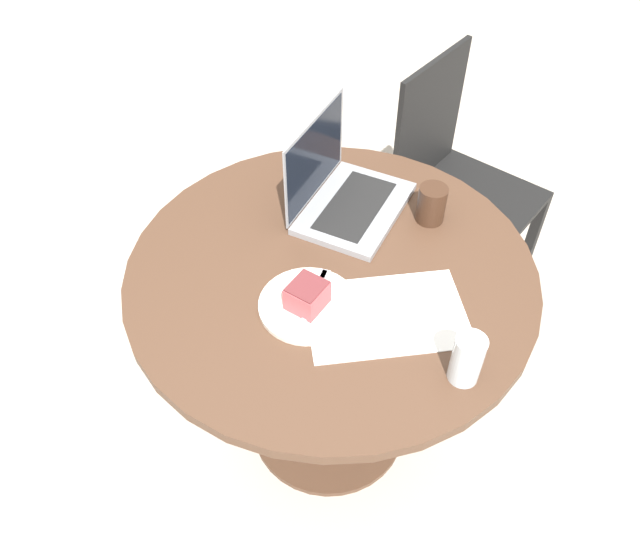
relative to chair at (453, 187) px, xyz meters
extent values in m
plane|color=#B7AD9E|center=(0.53, 0.57, -0.47)|extent=(12.00, 12.00, 0.00)
cylinder|color=#4C3323|center=(0.53, 0.57, -0.46)|extent=(0.50, 0.50, 0.02)
cylinder|color=#4C3323|center=(0.53, 0.57, -0.11)|extent=(0.10, 0.10, 0.70)
cylinder|color=#4C3323|center=(0.53, 0.57, 0.26)|extent=(1.00, 1.00, 0.03)
cube|color=black|center=(-0.05, 0.05, -0.02)|extent=(0.59, 0.59, 0.02)
cube|color=black|center=(0.09, -0.10, 0.21)|extent=(0.30, 0.27, 0.45)
cube|color=black|center=(-0.32, 0.07, -0.25)|extent=(0.05, 0.05, 0.44)
cube|color=black|center=(-0.03, 0.32, -0.25)|extent=(0.05, 0.05, 0.44)
cube|color=black|center=(-0.06, -0.22, -0.25)|extent=(0.05, 0.05, 0.44)
cube|color=black|center=(0.22, 0.04, -0.25)|extent=(0.05, 0.05, 0.44)
cube|color=white|center=(0.43, 0.74, 0.27)|extent=(0.36, 0.24, 0.00)
cylinder|color=silver|center=(0.60, 0.69, 0.28)|extent=(0.23, 0.23, 0.01)
cube|color=#B74C51|center=(0.61, 0.70, 0.31)|extent=(0.11, 0.11, 0.06)
cube|color=maroon|center=(0.61, 0.70, 0.35)|extent=(0.11, 0.11, 0.00)
cube|color=silver|center=(0.59, 0.68, 0.29)|extent=(0.09, 0.16, 0.00)
cube|color=silver|center=(0.55, 0.61, 0.29)|extent=(0.04, 0.04, 0.00)
cylinder|color=#3D2619|center=(0.25, 0.44, 0.32)|extent=(0.07, 0.07, 0.10)
cylinder|color=silver|center=(0.31, 0.93, 0.33)|extent=(0.06, 0.06, 0.12)
cube|color=gray|center=(0.43, 0.38, 0.28)|extent=(0.37, 0.39, 0.02)
cube|color=black|center=(0.43, 0.38, 0.29)|extent=(0.26, 0.29, 0.00)
cube|color=gray|center=(0.53, 0.31, 0.41)|extent=(0.19, 0.27, 0.23)
cube|color=black|center=(0.53, 0.31, 0.41)|extent=(0.18, 0.25, 0.21)
camera|label=1|loc=(0.72, 1.62, 1.36)|focal=35.00mm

